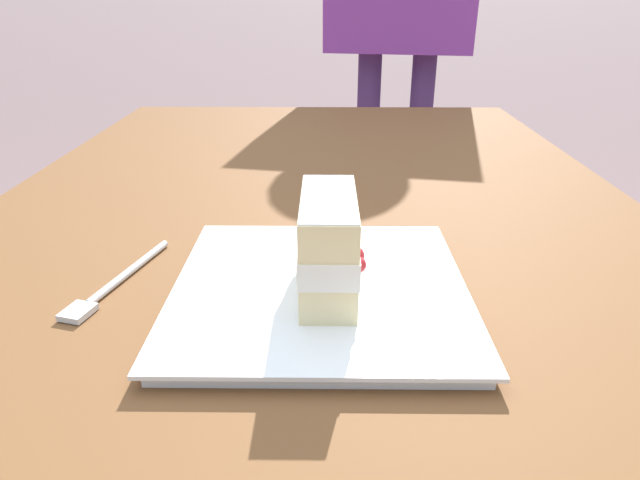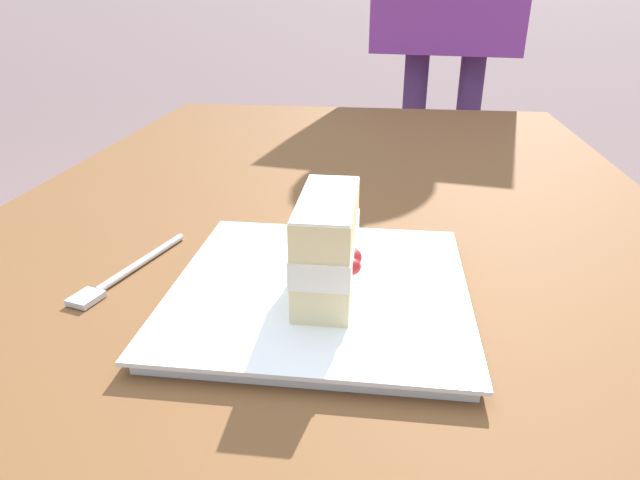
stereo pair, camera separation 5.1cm
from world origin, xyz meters
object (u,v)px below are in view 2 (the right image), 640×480
(cake_slice, at_px, (327,245))
(dessert_fork, at_px, (126,272))
(patio_table, at_px, (328,283))
(dessert_plate, at_px, (320,291))

(cake_slice, distance_m, dessert_fork, 0.23)
(patio_table, height_order, dessert_fork, dessert_fork)
(cake_slice, height_order, dessert_fork, cake_slice)
(dessert_fork, bearing_deg, cake_slice, -98.12)
(cake_slice, bearing_deg, patio_table, 5.94)
(cake_slice, relative_size, dessert_fork, 0.77)
(patio_table, distance_m, cake_slice, 0.24)
(patio_table, bearing_deg, dessert_fork, 128.46)
(dessert_plate, bearing_deg, dessert_fork, 84.33)
(dessert_fork, bearing_deg, dessert_plate, -95.67)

